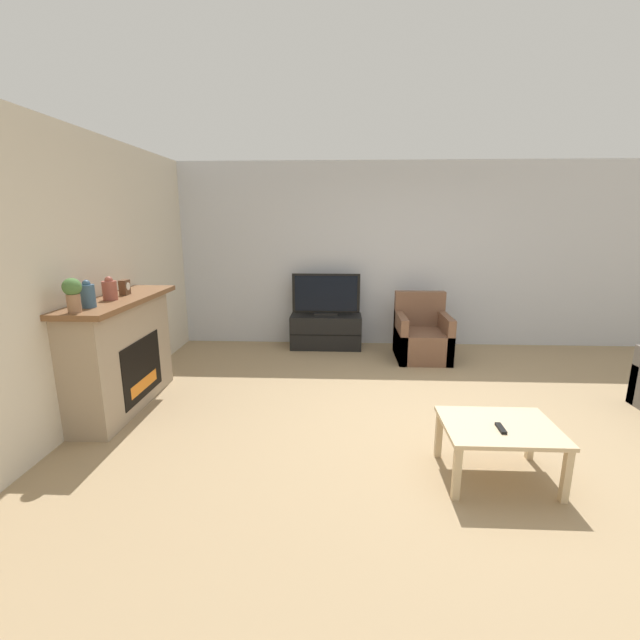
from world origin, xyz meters
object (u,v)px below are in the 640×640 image
at_px(mantel_vase_left, 88,295).
at_px(armchair, 422,337).
at_px(tv_stand, 326,331).
at_px(coffee_table, 499,432).
at_px(mantel_clock, 125,287).
at_px(remote, 501,428).
at_px(mantel_vase_centre_left, 110,289).
at_px(fireplace, 122,352).
at_px(tv, 326,296).
at_px(potted_plant, 73,293).

height_order(mantel_vase_left, armchair, mantel_vase_left).
height_order(tv_stand, coffee_table, tv_stand).
height_order(mantel_clock, remote, mantel_clock).
bearing_deg(mantel_vase_left, armchair, 33.90).
bearing_deg(mantel_clock, mantel_vase_left, -90.07).
xyz_separation_m(mantel_vase_left, coffee_table, (3.34, -0.62, -0.88)).
bearing_deg(mantel_vase_centre_left, coffee_table, -16.41).
relative_size(fireplace, mantel_vase_left, 6.67).
relative_size(coffee_table, remote, 5.36).
relative_size(mantel_vase_centre_left, mantel_clock, 1.49).
bearing_deg(mantel_vase_left, mantel_vase_centre_left, 90.00).
bearing_deg(tv, mantel_vase_centre_left, -130.75).
distance_m(tv_stand, armchair, 1.40).
relative_size(armchair, coffee_table, 1.10).
relative_size(fireplace, armchair, 1.80).
xyz_separation_m(armchair, coffee_table, (0.03, -2.84, 0.08)).
relative_size(mantel_vase_left, remote, 1.59).
distance_m(mantel_vase_centre_left, remote, 3.57).
xyz_separation_m(tv, armchair, (1.34, -0.42, -0.50)).
relative_size(mantel_vase_left, mantel_clock, 1.60).
height_order(mantel_vase_centre_left, tv_stand, mantel_vase_centre_left).
xyz_separation_m(tv, coffee_table, (1.37, -3.27, -0.42)).
height_order(fireplace, tv_stand, fireplace).
height_order(mantel_clock, potted_plant, potted_plant).
relative_size(mantel_clock, armchair, 0.17).
relative_size(tv, coffee_table, 1.22).
xyz_separation_m(potted_plant, remote, (3.32, -0.49, -0.87)).
distance_m(tv_stand, tv, 0.54).
height_order(mantel_vase_left, tv, mantel_vase_left).
height_order(mantel_clock, tv, mantel_clock).
xyz_separation_m(mantel_vase_centre_left, potted_plant, (0.00, -0.56, 0.06)).
bearing_deg(mantel_vase_centre_left, tv, 49.25).
bearing_deg(coffee_table, remote, -105.20).
relative_size(mantel_vase_left, tv_stand, 0.23).
bearing_deg(armchair, fireplace, -152.35).
bearing_deg(tv, potted_plant, -124.68).
height_order(fireplace, mantel_vase_centre_left, mantel_vase_centre_left).
xyz_separation_m(mantel_vase_left, remote, (3.32, -0.69, -0.81)).
bearing_deg(potted_plant, mantel_vase_left, 90.00).
bearing_deg(remote, mantel_clock, 159.78).
xyz_separation_m(fireplace, coffee_table, (3.36, -1.10, -0.21)).
relative_size(fireplace, coffee_table, 1.98).
xyz_separation_m(mantel_clock, armchair, (3.30, 1.58, -0.92)).
bearing_deg(mantel_vase_left, mantel_clock, 89.93).
height_order(mantel_clock, coffee_table, mantel_clock).
xyz_separation_m(tv_stand, remote, (1.35, -3.34, 0.19)).
xyz_separation_m(potted_plant, armchair, (3.31, 2.42, -1.01)).
relative_size(fireplace, mantel_clock, 10.68).
distance_m(mantel_vase_centre_left, tv, 3.05).
xyz_separation_m(mantel_clock, coffee_table, (3.34, -1.26, -0.85)).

